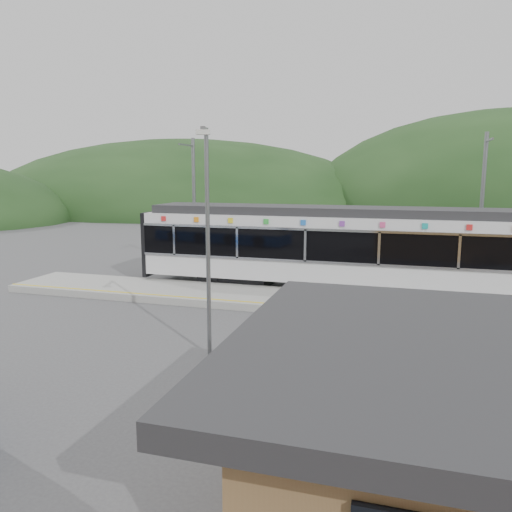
# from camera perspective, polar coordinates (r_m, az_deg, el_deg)

# --- Properties ---
(ground) EXTENTS (120.00, 120.00, 0.00)m
(ground) POSITION_cam_1_polar(r_m,az_deg,el_deg) (17.06, 3.40, -8.35)
(ground) COLOR #4C4C4F
(ground) RESTS_ON ground
(hills) EXTENTS (146.00, 149.00, 26.00)m
(hills) POSITION_cam_1_polar(r_m,az_deg,el_deg) (21.90, 22.75, -5.06)
(hills) COLOR #1E3D19
(hills) RESTS_ON ground
(platform) EXTENTS (26.00, 3.20, 0.30)m
(platform) POSITION_cam_1_polar(r_m,az_deg,el_deg) (20.12, 5.55, -5.16)
(platform) COLOR #9E9E99
(platform) RESTS_ON ground
(yellow_line) EXTENTS (26.00, 0.10, 0.01)m
(yellow_line) POSITION_cam_1_polar(r_m,az_deg,el_deg) (18.85, 4.80, -5.67)
(yellow_line) COLOR yellow
(yellow_line) RESTS_ON platform
(train) EXTENTS (20.44, 3.01, 3.74)m
(train) POSITION_cam_1_polar(r_m,az_deg,el_deg) (22.09, 12.80, 1.04)
(train) COLOR black
(train) RESTS_ON ground
(catenary_mast_west) EXTENTS (0.18, 1.80, 7.00)m
(catenary_mast_west) POSITION_cam_1_polar(r_m,az_deg,el_deg) (26.65, -7.12, 6.04)
(catenary_mast_west) COLOR slate
(catenary_mast_west) RESTS_ON ground
(catenary_mast_east) EXTENTS (0.18, 1.80, 7.00)m
(catenary_mast_east) POSITION_cam_1_polar(r_m,az_deg,el_deg) (24.67, 24.38, 5.00)
(catenary_mast_east) COLOR slate
(catenary_mast_east) RESTS_ON ground
(lamp_post) EXTENTS (0.43, 1.16, 6.42)m
(lamp_post) POSITION_cam_1_polar(r_m,az_deg,el_deg) (13.79, -5.75, 3.61)
(lamp_post) COLOR slate
(lamp_post) RESTS_ON ground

